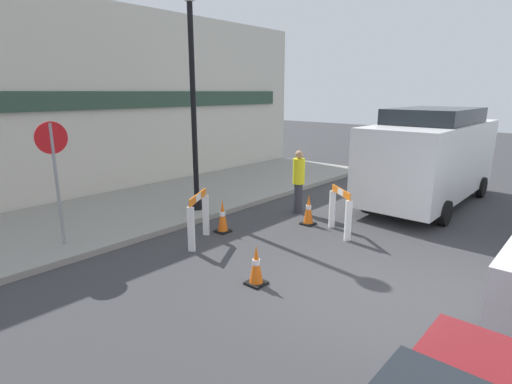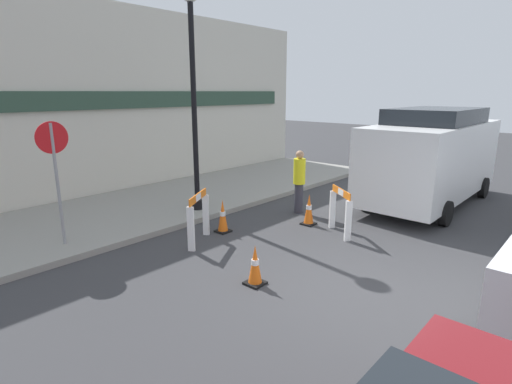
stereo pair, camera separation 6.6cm
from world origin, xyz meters
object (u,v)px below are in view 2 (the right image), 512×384
Objects in this scene: stop_sign at (55,164)px; person_worker at (299,180)px; streetlamp_post at (193,70)px; work_van at (433,153)px.

stop_sign reaches higher than person_worker.
person_worker is at bearing -46.37° from streetlamp_post.
person_worker is 0.29× the size of work_van.
streetlamp_post is at bearing 177.69° from stop_sign.
streetlamp_post reaches higher than stop_sign.
person_worker is 3.86m from work_van.
streetlamp_post is 3.78m from stop_sign.
work_van is at bearing 122.59° from person_worker.
work_van is (8.25, -4.14, -0.31)m from stop_sign.
person_worker is (5.10, -1.98, -0.84)m from stop_sign.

